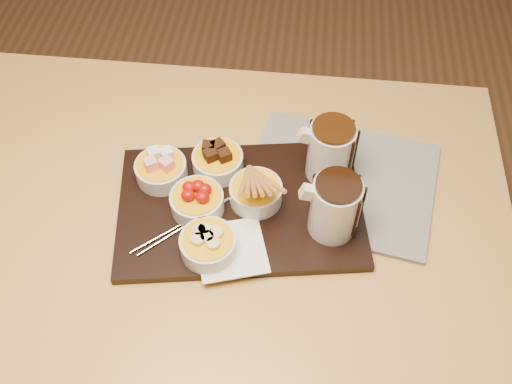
# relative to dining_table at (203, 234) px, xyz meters

# --- Properties ---
(ground) EXTENTS (5.00, 5.00, 0.00)m
(ground) POSITION_rel_dining_table_xyz_m (0.00, 0.00, -0.65)
(ground) COLOR brown
(ground) RESTS_ON ground
(dining_table) EXTENTS (1.20, 0.80, 0.75)m
(dining_table) POSITION_rel_dining_table_xyz_m (0.00, 0.00, 0.00)
(dining_table) COLOR #BC9346
(dining_table) RESTS_ON ground
(serving_board) EXTENTS (0.50, 0.37, 0.02)m
(serving_board) POSITION_rel_dining_table_xyz_m (0.08, -0.00, 0.11)
(serving_board) COLOR black
(serving_board) RESTS_ON dining_table
(napkin) EXTENTS (0.15, 0.15, 0.00)m
(napkin) POSITION_rel_dining_table_xyz_m (0.08, -0.10, 0.12)
(napkin) COLOR white
(napkin) RESTS_ON serving_board
(bowl_marshmallows) EXTENTS (0.10, 0.10, 0.04)m
(bowl_marshmallows) POSITION_rel_dining_table_xyz_m (-0.08, 0.05, 0.14)
(bowl_marshmallows) COLOR beige
(bowl_marshmallows) RESTS_ON serving_board
(bowl_cake) EXTENTS (0.10, 0.10, 0.04)m
(bowl_cake) POSITION_rel_dining_table_xyz_m (0.03, 0.08, 0.14)
(bowl_cake) COLOR beige
(bowl_cake) RESTS_ON serving_board
(bowl_strawberries) EXTENTS (0.10, 0.10, 0.04)m
(bowl_strawberries) POSITION_rel_dining_table_xyz_m (0.00, -0.02, 0.14)
(bowl_strawberries) COLOR beige
(bowl_strawberries) RESTS_ON serving_board
(bowl_biscotti) EXTENTS (0.10, 0.10, 0.04)m
(bowl_biscotti) POSITION_rel_dining_table_xyz_m (0.11, 0.01, 0.14)
(bowl_biscotti) COLOR beige
(bowl_biscotti) RESTS_ON serving_board
(bowl_bananas) EXTENTS (0.10, 0.10, 0.04)m
(bowl_bananas) POSITION_rel_dining_table_xyz_m (0.04, -0.11, 0.14)
(bowl_bananas) COLOR beige
(bowl_bananas) RESTS_ON serving_board
(pitcher_dark_chocolate) EXTENTS (0.10, 0.10, 0.12)m
(pitcher_dark_chocolate) POSITION_rel_dining_table_xyz_m (0.25, -0.03, 0.18)
(pitcher_dark_chocolate) COLOR silver
(pitcher_dark_chocolate) RESTS_ON serving_board
(pitcher_milk_chocolate) EXTENTS (0.10, 0.10, 0.12)m
(pitcher_milk_chocolate) POSITION_rel_dining_table_xyz_m (0.24, 0.10, 0.18)
(pitcher_milk_chocolate) COLOR silver
(pitcher_milk_chocolate) RESTS_ON serving_board
(fondue_skewers) EXTENTS (0.19, 0.21, 0.01)m
(fondue_skewers) POSITION_rel_dining_table_xyz_m (-0.00, -0.04, 0.12)
(fondue_skewers) COLOR silver
(fondue_skewers) RESTS_ON serving_board
(newspaper) EXTENTS (0.41, 0.35, 0.01)m
(newspaper) POSITION_rel_dining_table_xyz_m (0.27, 0.09, 0.10)
(newspaper) COLOR beige
(newspaper) RESTS_ON dining_table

